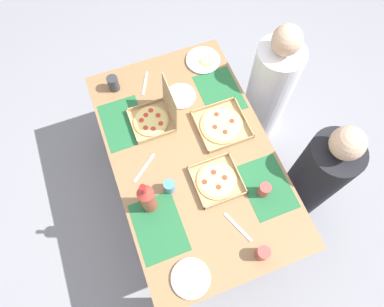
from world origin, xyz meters
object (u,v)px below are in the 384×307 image
at_px(plate_near_left, 181,96).
at_px(soda_bottle, 147,198).
at_px(cup_clear_left, 264,190).
at_px(cup_dark, 113,83).
at_px(cup_clear_right, 169,186).
at_px(pizza_box_corner_left, 217,181).
at_px(pizza_box_edge_far, 155,117).
at_px(plate_far_left, 191,278).
at_px(cup_spare, 263,253).
at_px(diner_right_seat, 315,177).
at_px(plate_middle, 203,60).
at_px(diner_left_seat, 268,93).
at_px(pizza_box_center, 222,125).

bearing_deg(plate_near_left, soda_bottle, -33.55).
height_order(cup_clear_left, cup_dark, cup_dark).
height_order(cup_clear_right, cup_clear_left, cup_clear_left).
bearing_deg(cup_clear_left, pizza_box_corner_left, -125.57).
distance_m(pizza_box_edge_far, cup_clear_left, 0.80).
bearing_deg(plate_near_left, cup_clear_right, -25.82).
bearing_deg(soda_bottle, plate_near_left, 146.45).
xyz_separation_m(plate_far_left, plate_near_left, (-1.08, 0.34, 0.00)).
relative_size(cup_spare, diner_right_seat, 0.08).
bearing_deg(diner_right_seat, plate_near_left, -138.98).
height_order(pizza_box_edge_far, diner_right_seat, diner_right_seat).
distance_m(plate_near_left, soda_bottle, 0.76).
bearing_deg(pizza_box_edge_far, plate_middle, 125.94).
bearing_deg(soda_bottle, cup_dark, 178.10).
bearing_deg(cup_spare, diner_left_seat, 149.78).
bearing_deg(pizza_box_center, plate_middle, 171.01).
bearing_deg(plate_middle, cup_clear_left, -1.82).
relative_size(plate_far_left, diner_left_seat, 0.18).
height_order(pizza_box_center, diner_right_seat, diner_right_seat).
bearing_deg(cup_clear_left, pizza_box_edge_far, -147.75).
bearing_deg(pizza_box_center, diner_right_seat, 46.86).
relative_size(pizza_box_edge_far, cup_spare, 3.10).
relative_size(pizza_box_center, cup_clear_left, 3.19).
distance_m(plate_middle, soda_bottle, 1.09).
bearing_deg(plate_near_left, cup_dark, -119.92).
bearing_deg(diner_left_seat, plate_near_left, -94.81).
bearing_deg(pizza_box_edge_far, plate_near_left, 118.06).
relative_size(pizza_box_corner_left, plate_middle, 1.14).
height_order(pizza_box_corner_left, cup_clear_left, cup_clear_left).
bearing_deg(cup_spare, pizza_box_center, 172.22).
relative_size(pizza_box_edge_far, cup_dark, 2.73).
distance_m(pizza_box_edge_far, soda_bottle, 0.56).
relative_size(plate_near_left, cup_clear_right, 2.30).
bearing_deg(plate_near_left, pizza_box_corner_left, -0.40).
xyz_separation_m(plate_middle, diner_left_seat, (0.28, 0.42, -0.23)).
height_order(pizza_box_edge_far, diner_left_seat, diner_left_seat).
bearing_deg(pizza_box_corner_left, cup_dark, -155.83).
height_order(plate_middle, diner_left_seat, diner_left_seat).
bearing_deg(plate_near_left, diner_left_seat, 85.19).
bearing_deg(cup_spare, pizza_box_edge_far, -164.84).
bearing_deg(cup_clear_right, diner_right_seat, 78.65).
distance_m(cup_clear_left, cup_dark, 1.18).
relative_size(plate_near_left, cup_spare, 2.13).
xyz_separation_m(pizza_box_center, cup_spare, (0.80, -0.11, 0.04)).
relative_size(pizza_box_center, pizza_box_corner_left, 1.14).
bearing_deg(pizza_box_edge_far, pizza_box_corner_left, 21.61).
xyz_separation_m(cup_clear_right, diner_left_seat, (-0.52, 0.95, -0.26)).
distance_m(plate_near_left, diner_right_seat, 1.05).
bearing_deg(cup_clear_right, pizza_box_edge_far, 171.55).
distance_m(plate_middle, cup_clear_left, 1.01).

